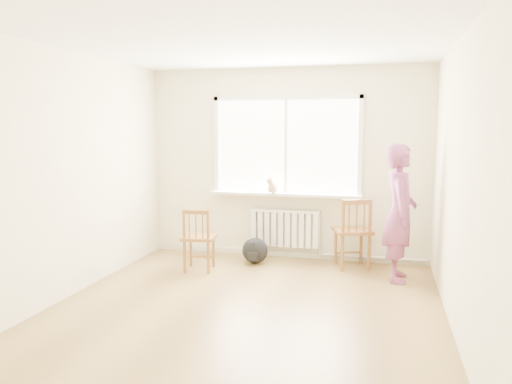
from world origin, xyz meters
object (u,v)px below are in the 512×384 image
Objects in this scene: cat at (273,186)px; person at (400,213)px; chair_right at (353,233)px; backpack at (255,251)px; chair_left at (198,240)px.

person is at bearing -8.62° from cat.
cat reaches higher than chair_right.
chair_right reaches higher than backpack.
backpack is (0.62, 0.55, -0.24)m from chair_left.
backpack is (-1.89, 0.30, -0.66)m from person.
chair_left is at bearing 94.87° from person.
chair_right is 1.29m from cat.
cat is 0.94m from backpack.
cat reaches higher than chair_left.
person reaches higher than backpack.
backpack is (-1.33, -0.08, -0.30)m from chair_right.
backpack is at bearing -113.02° from cat.
chair_right is (1.95, 0.63, 0.06)m from chair_left.
chair_left is 2.56m from person.
person reaches higher than chair_right.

